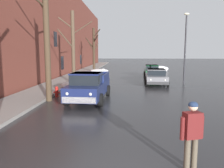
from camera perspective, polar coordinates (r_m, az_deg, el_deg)
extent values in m
cube|color=gray|center=(23.33, -11.77, 0.91)|extent=(2.70, 80.00, 0.16)
cube|color=brown|center=(23.90, -16.62, 14.89)|extent=(0.60, 80.00, 11.79)
cube|color=black|center=(38.85, -7.96, 6.17)|extent=(0.08, 1.10, 1.60)
cube|color=black|center=(27.96, -12.52, 5.25)|extent=(0.08, 1.10, 1.60)
cube|color=black|center=(25.66, -14.21, 10.97)|extent=(0.08, 1.10, 1.60)
ellipsoid|color=white|center=(17.81, -9.00, -0.37)|extent=(2.46, 1.04, 0.67)
ellipsoid|color=white|center=(17.89, -8.10, -0.41)|extent=(0.74, 0.62, 0.62)
ellipsoid|color=white|center=(35.14, 11.62, 3.84)|extent=(3.13, 1.36, 0.85)
ellipsoid|color=white|center=(35.16, 10.66, 3.70)|extent=(0.77, 0.64, 0.64)
ellipsoid|color=white|center=(32.69, -3.23, 3.38)|extent=(2.64, 1.42, 0.50)
ellipsoid|color=white|center=(32.94, -3.36, 3.40)|extent=(0.57, 0.48, 0.48)
ellipsoid|color=white|center=(32.42, -2.28, 3.41)|extent=(0.69, 0.57, 0.57)
ellipsoid|color=white|center=(33.58, 12.27, 3.36)|extent=(1.88, 1.16, 0.53)
ellipsoid|color=white|center=(33.68, 12.16, 3.39)|extent=(0.66, 0.55, 0.55)
ellipsoid|color=white|center=(33.71, 11.63, 3.39)|extent=(0.63, 0.52, 0.52)
cylinder|color=#423323|center=(13.89, -16.18, 10.04)|extent=(0.35, 0.35, 6.95)
cylinder|color=#423323|center=(15.11, -17.15, 18.00)|extent=(1.06, 1.83, 0.97)
cylinder|color=#4C3D2D|center=(20.19, -9.82, 8.82)|extent=(0.32, 0.32, 6.45)
cylinder|color=#4C3D2D|center=(20.06, -7.51, 14.01)|extent=(1.79, 0.23, 1.11)
cylinder|color=#4C3D2D|center=(19.88, -11.69, 11.14)|extent=(1.16, 1.09, 1.60)
cylinder|color=#4C3D2D|center=(20.20, -11.70, 14.91)|extent=(1.18, 0.68, 0.93)
cylinder|color=#382B1E|center=(32.81, -4.62, 8.49)|extent=(0.37, 0.37, 6.34)
cylinder|color=#382B1E|center=(33.49, -5.67, 10.33)|extent=(1.52, 1.29, 1.64)
cylinder|color=#382B1E|center=(32.48, -3.88, 12.75)|extent=(1.15, 0.92, 1.11)
cylinder|color=#382B1E|center=(32.15, -5.50, 9.75)|extent=(0.88, 1.58, 1.80)
cylinder|color=#382B1E|center=(31.98, -4.13, 11.40)|extent=(0.96, 1.79, 1.00)
cylinder|color=#382B1E|center=(33.37, -4.09, 9.27)|extent=(0.58, 1.30, 1.28)
cube|color=navy|center=(13.77, -5.75, -1.09)|extent=(2.10, 5.20, 0.76)
cube|color=black|center=(12.98, -6.45, 1.46)|extent=(1.70, 1.71, 0.64)
cube|color=navy|center=(12.95, -6.47, 2.69)|extent=(1.74, 1.77, 0.08)
cube|color=navy|center=(14.53, -1.57, 1.82)|extent=(0.22, 2.45, 0.44)
cube|color=navy|center=(14.88, -8.23, 1.88)|extent=(0.22, 2.45, 0.44)
cube|color=navy|center=(16.13, -3.90, 2.42)|extent=(1.74, 0.19, 0.44)
cube|color=#B7B7BC|center=(11.42, -8.37, -4.06)|extent=(1.75, 0.21, 0.32)
sphere|color=white|center=(11.18, -5.49, -2.60)|extent=(0.16, 0.16, 0.16)
sphere|color=white|center=(11.49, -11.34, -2.43)|extent=(0.16, 0.16, 0.16)
cylinder|color=black|center=(12.18, -2.91, -4.08)|extent=(0.26, 0.73, 0.72)
cylinder|color=black|center=(12.62, -11.38, -3.80)|extent=(0.26, 0.73, 0.72)
cylinder|color=black|center=(15.16, -1.03, -1.66)|extent=(0.26, 0.73, 0.72)
cylinder|color=black|center=(15.52, -7.93, -1.51)|extent=(0.26, 0.73, 0.72)
cube|color=slate|center=(20.65, 11.10, 1.47)|extent=(2.00, 4.17, 0.60)
cube|color=black|center=(20.80, 11.10, 3.07)|extent=(1.64, 2.20, 0.52)
cube|color=slate|center=(20.78, 11.11, 3.70)|extent=(1.68, 2.25, 0.06)
cube|color=#303032|center=(18.71, 11.53, 0.22)|extent=(1.74, 0.22, 0.22)
cube|color=#303032|center=(22.65, 10.71, 1.59)|extent=(1.74, 0.22, 0.22)
cylinder|color=black|center=(19.53, 14.00, 0.12)|extent=(0.21, 0.61, 0.60)
cylinder|color=black|center=(19.39, 8.67, 0.21)|extent=(0.21, 0.61, 0.60)
cylinder|color=black|center=(22.03, 13.19, 1.03)|extent=(0.21, 0.61, 0.60)
cylinder|color=black|center=(21.90, 8.46, 1.11)|extent=(0.21, 0.61, 0.60)
sphere|color=silver|center=(18.70, 13.32, 0.97)|extent=(0.14, 0.14, 0.14)
sphere|color=silver|center=(18.60, 9.79, 1.03)|extent=(0.14, 0.14, 0.14)
cube|color=#1E5633|center=(26.85, 10.07, 2.99)|extent=(1.78, 4.31, 0.60)
cube|color=black|center=(27.01, 10.07, 4.22)|extent=(1.47, 2.26, 0.52)
cube|color=#1E5633|center=(27.00, 10.08, 4.70)|extent=(1.51, 2.31, 0.06)
cube|color=black|center=(24.81, 10.39, 2.16)|extent=(1.57, 0.19, 0.22)
cube|color=black|center=(28.92, 9.78, 3.00)|extent=(1.57, 0.19, 0.22)
cylinder|color=black|center=(25.64, 12.09, 2.03)|extent=(0.21, 0.61, 0.60)
cylinder|color=black|center=(25.52, 8.42, 2.09)|extent=(0.21, 0.61, 0.60)
cylinder|color=black|center=(28.25, 11.53, 2.59)|extent=(0.21, 0.61, 0.60)
cylinder|color=black|center=(28.14, 8.20, 2.65)|extent=(0.21, 0.61, 0.60)
sphere|color=silver|center=(24.80, 11.62, 2.73)|extent=(0.14, 0.14, 0.14)
sphere|color=silver|center=(24.72, 9.21, 2.77)|extent=(0.14, 0.14, 0.14)
cylinder|color=brown|center=(6.05, 18.50, -16.72)|extent=(0.19, 0.19, 0.86)
cylinder|color=brown|center=(6.15, 20.13, -16.36)|extent=(0.19, 0.19, 0.86)
cube|color=#5B1919|center=(5.83, 19.67, -9.82)|extent=(0.48, 0.38, 0.64)
cylinder|color=#5B1919|center=(5.72, 17.45, -10.72)|extent=(0.14, 0.14, 0.56)
cylinder|color=#5B1919|center=(6.00, 21.74, -10.03)|extent=(0.14, 0.14, 0.56)
sphere|color=beige|center=(5.71, 19.89, -5.42)|extent=(0.22, 0.22, 0.22)
ellipsoid|color=#1E2D4C|center=(5.71, 19.91, -5.04)|extent=(0.23, 0.23, 0.17)
cylinder|color=beige|center=(6.06, 19.99, -8.97)|extent=(0.10, 0.10, 0.11)
cylinder|color=silver|center=(6.04, 20.02, -8.40)|extent=(0.11, 0.11, 0.02)
cylinder|color=#B21E19|center=(15.21, -13.83, -2.19)|extent=(0.22, 0.22, 0.55)
sphere|color=#B21E19|center=(15.16, -13.87, -0.96)|extent=(0.21, 0.21, 0.21)
cylinder|color=#B21E19|center=(15.26, -14.41, -2.07)|extent=(0.10, 0.09, 0.09)
cylinder|color=#B21E19|center=(15.16, -13.26, -2.10)|extent=(0.10, 0.09, 0.09)
cylinder|color=#28282D|center=(21.27, 18.06, 8.01)|extent=(0.14, 0.14, 6.09)
ellipsoid|color=beige|center=(21.53, 18.44, 16.51)|extent=(0.44, 0.24, 0.20)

